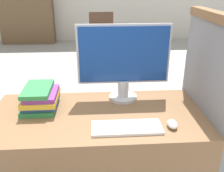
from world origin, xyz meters
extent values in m
cube|color=brown|center=(0.00, 0.31, 0.38)|extent=(1.25, 0.62, 0.75)
cube|color=slate|center=(0.65, 0.32, 0.64)|extent=(0.05, 0.65, 1.27)
cube|color=brown|center=(0.65, 0.32, 1.30)|extent=(0.07, 0.65, 0.05)
cylinder|color=#B7B7BC|center=(0.18, 0.50, 0.76)|extent=(0.18, 0.18, 0.02)
cylinder|color=#B7B7BC|center=(0.18, 0.50, 0.83)|extent=(0.07, 0.07, 0.11)
cube|color=#B7B7BC|center=(0.18, 0.51, 1.05)|extent=(0.58, 0.01, 0.37)
cube|color=navy|center=(0.18, 0.50, 1.05)|extent=(0.55, 0.02, 0.35)
cube|color=white|center=(0.16, 0.14, 0.76)|extent=(0.37, 0.14, 0.02)
ellipsoid|color=white|center=(0.40, 0.14, 0.77)|extent=(0.05, 0.08, 0.04)
cube|color=#2D7F42|center=(-0.34, 0.41, 0.77)|extent=(0.19, 0.26, 0.03)
cube|color=#285199|center=(-0.33, 0.41, 0.80)|extent=(0.20, 0.24, 0.03)
cube|color=gold|center=(-0.33, 0.40, 0.83)|extent=(0.20, 0.27, 0.03)
cube|color=#7A3384|center=(-0.32, 0.40, 0.85)|extent=(0.18, 0.23, 0.03)
cube|color=#2D7F42|center=(-0.35, 0.40, 0.88)|extent=(0.16, 0.26, 0.03)
cylinder|color=#4C3323|center=(-0.07, 3.28, 0.20)|extent=(0.04, 0.04, 0.40)
cylinder|color=#4C3323|center=(0.31, 3.28, 0.20)|extent=(0.04, 0.04, 0.40)
cylinder|color=#4C3323|center=(-0.07, 3.66, 0.20)|extent=(0.04, 0.04, 0.40)
cylinder|color=#4C3323|center=(0.31, 3.66, 0.20)|extent=(0.04, 0.04, 0.40)
cube|color=#4C3323|center=(0.12, 3.47, 0.43)|extent=(0.44, 0.44, 0.05)
cube|color=#4C3323|center=(0.12, 3.67, 0.70)|extent=(0.44, 0.04, 0.49)
cube|color=brown|center=(-1.64, 5.35, 0.87)|extent=(1.26, 0.32, 1.74)
camera|label=1|loc=(0.01, -0.98, 1.48)|focal=40.00mm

